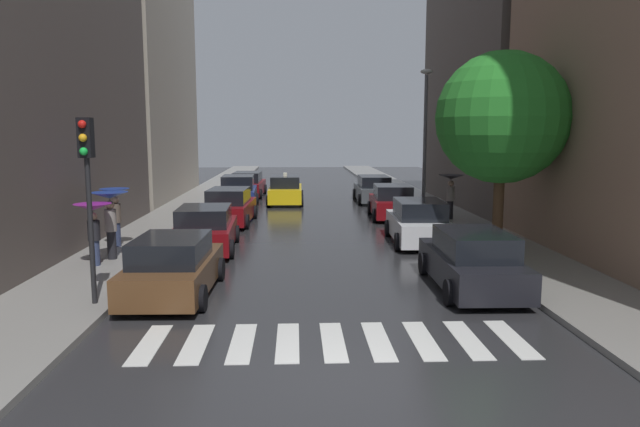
% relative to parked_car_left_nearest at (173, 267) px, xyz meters
% --- Properties ---
extents(ground_plane, '(28.00, 72.00, 0.04)m').
position_rel_parked_car_left_nearest_xyz_m(ground_plane, '(3.84, 18.55, -0.75)').
color(ground_plane, '#29292B').
extents(sidewalk_left, '(3.00, 72.00, 0.15)m').
position_rel_parked_car_left_nearest_xyz_m(sidewalk_left, '(-2.66, 18.55, -0.65)').
color(sidewalk_left, gray).
rests_on(sidewalk_left, ground).
extents(sidewalk_right, '(3.00, 72.00, 0.15)m').
position_rel_parked_car_left_nearest_xyz_m(sidewalk_right, '(10.34, 18.55, -0.65)').
color(sidewalk_right, gray).
rests_on(sidewalk_right, ground).
extents(crosswalk_stripes, '(7.65, 2.20, 0.01)m').
position_rel_parked_car_left_nearest_xyz_m(crosswalk_stripes, '(3.84, -3.46, -0.72)').
color(crosswalk_stripes, silver).
rests_on(crosswalk_stripes, ground).
extents(building_left_mid, '(6.00, 14.21, 14.93)m').
position_rel_parked_car_left_nearest_xyz_m(building_left_mid, '(-7.16, 22.41, 6.74)').
color(building_left_mid, '#9E9384').
rests_on(building_left_mid, ground).
extents(building_right_mid, '(6.00, 14.53, 14.91)m').
position_rel_parked_car_left_nearest_xyz_m(building_right_mid, '(14.84, 17.71, 6.72)').
color(building_right_mid, '#564C47').
rests_on(building_right_mid, ground).
extents(parked_car_left_nearest, '(2.18, 4.38, 1.54)m').
position_rel_parked_car_left_nearest_xyz_m(parked_car_left_nearest, '(0.00, 0.00, 0.00)').
color(parked_car_left_nearest, brown).
rests_on(parked_car_left_nearest, ground).
extents(parked_car_left_second, '(2.30, 4.44, 1.57)m').
position_rel_parked_car_left_nearest_xyz_m(parked_car_left_second, '(-0.06, 5.64, 0.01)').
color(parked_car_left_second, maroon).
rests_on(parked_car_left_second, ground).
extents(parked_car_left_third, '(2.29, 4.67, 1.62)m').
position_rel_parked_car_left_nearest_xyz_m(parked_car_left_third, '(0.12, 11.65, 0.03)').
color(parked_car_left_third, maroon).
rests_on(parked_car_left_third, ground).
extents(parked_car_left_fourth, '(2.21, 4.40, 1.79)m').
position_rel_parked_car_left_nearest_xyz_m(parked_car_left_fourth, '(-0.01, 17.26, 0.10)').
color(parked_car_left_fourth, navy).
rests_on(parked_car_left_fourth, ground).
extents(parked_car_left_fifth, '(2.24, 4.75, 1.59)m').
position_rel_parked_car_left_nearest_xyz_m(parked_car_left_fifth, '(0.05, 22.90, 0.02)').
color(parked_car_left_fifth, maroon).
rests_on(parked_car_left_fifth, ground).
extents(parked_car_right_nearest, '(2.16, 4.70, 1.57)m').
position_rel_parked_car_left_nearest_xyz_m(parked_car_right_nearest, '(7.76, 0.31, 0.01)').
color(parked_car_right_nearest, black).
rests_on(parked_car_right_nearest, ground).
extents(parked_car_right_second, '(2.24, 4.55, 1.64)m').
position_rel_parked_car_left_nearest_xyz_m(parked_car_right_second, '(7.69, 6.71, 0.04)').
color(parked_car_right_second, silver).
rests_on(parked_car_right_second, ground).
extents(parked_car_right_third, '(2.26, 4.34, 1.61)m').
position_rel_parked_car_left_nearest_xyz_m(parked_car_right_third, '(7.78, 13.13, 0.03)').
color(parked_car_right_third, maroon).
rests_on(parked_car_right_third, ground).
extents(parked_car_right_fourth, '(2.16, 4.80, 1.57)m').
position_rel_parked_car_left_nearest_xyz_m(parked_car_right_fourth, '(7.75, 19.65, 0.01)').
color(parked_car_right_fourth, '#474C51').
rests_on(parked_car_right_fourth, ground).
extents(taxi_midroad, '(2.10, 4.52, 1.81)m').
position_rel_parked_car_left_nearest_xyz_m(taxi_midroad, '(2.53, 19.09, 0.04)').
color(taxi_midroad, yellow).
rests_on(taxi_midroad, ground).
extents(pedestrian_foreground, '(1.09, 1.09, 1.87)m').
position_rel_parked_car_left_nearest_xyz_m(pedestrian_foreground, '(-2.92, 2.85, 0.83)').
color(pedestrian_foreground, navy).
rests_on(pedestrian_foreground, sidewalk_left).
extents(pedestrian_near_tree, '(1.15, 1.15, 2.12)m').
position_rel_parked_car_left_nearest_xyz_m(pedestrian_near_tree, '(-2.69, 3.74, 1.02)').
color(pedestrian_near_tree, black).
rests_on(pedestrian_near_tree, sidewalk_left).
extents(pedestrian_by_kerb, '(1.17, 1.17, 2.04)m').
position_rel_parked_car_left_nearest_xyz_m(pedestrian_by_kerb, '(10.22, 11.67, 0.98)').
color(pedestrian_by_kerb, black).
rests_on(pedestrian_by_kerb, sidewalk_right).
extents(pedestrian_far_side, '(1.02, 1.02, 2.04)m').
position_rel_parked_car_left_nearest_xyz_m(pedestrian_far_side, '(-3.17, 5.81, 0.91)').
color(pedestrian_far_side, navy).
rests_on(pedestrian_far_side, sidewalk_left).
extents(street_tree_right, '(4.42, 4.42, 6.67)m').
position_rel_parked_car_left_nearest_xyz_m(street_tree_right, '(10.03, 4.88, 3.87)').
color(street_tree_right, '#513823').
rests_on(street_tree_right, sidewalk_right).
extents(traffic_light_left_corner, '(0.30, 0.42, 4.30)m').
position_rel_parked_car_left_nearest_xyz_m(traffic_light_left_corner, '(-1.61, -1.12, 2.56)').
color(traffic_light_left_corner, black).
rests_on(traffic_light_left_corner, sidewalk_left).
extents(lamp_post_right, '(0.60, 0.28, 6.95)m').
position_rel_parked_car_left_nearest_xyz_m(lamp_post_right, '(9.39, 13.50, 3.43)').
color(lamp_post_right, '#595B60').
rests_on(lamp_post_right, sidewalk_right).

